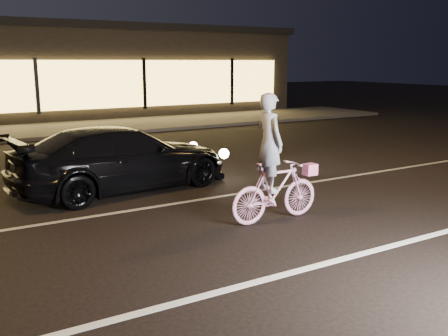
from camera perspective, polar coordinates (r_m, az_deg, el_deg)
ground at (r=7.52m, az=1.45°, el=-7.67°), size 90.00×90.00×0.00m
lane_stripe_near at (r=6.39m, az=8.76°, el=-11.46°), size 60.00×0.12×0.01m
lane_stripe_far at (r=9.19m, az=-5.19°, el=-3.99°), size 60.00×0.10×0.01m
sidewalk at (r=19.52m, az=-19.30°, el=4.09°), size 30.00×4.00×0.12m
storefront at (r=25.24m, az=-22.43°, el=10.28°), size 25.40×8.42×4.20m
cyclist at (r=8.01m, az=5.72°, el=-0.99°), size 1.65×0.57×2.07m
sedan at (r=10.18m, az=-11.51°, el=1.08°), size 4.62×2.34×1.28m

